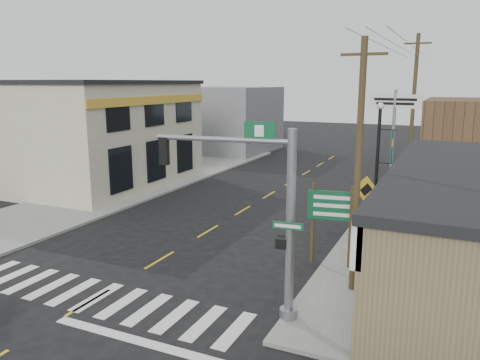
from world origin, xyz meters
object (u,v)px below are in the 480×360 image
at_px(guide_sign, 331,214).
at_px(dance_center_sign, 394,116).
at_px(utility_pole_near, 358,166).
at_px(utility_pole_far, 413,107).
at_px(lamp_post, 379,157).
at_px(bare_tree, 434,191).
at_px(fire_hydrant, 383,265).
at_px(traffic_signal_pole, 268,203).

relative_size(guide_sign, dance_center_sign, 0.49).
xyz_separation_m(utility_pole_near, utility_pole_far, (-0.00, 19.22, 0.92)).
relative_size(lamp_post, utility_pole_near, 0.72).
height_order(dance_center_sign, bare_tree, dance_center_sign).
bearing_deg(bare_tree, fire_hydrant, 131.31).
distance_m(fire_hydrant, lamp_post, 6.25).
bearing_deg(guide_sign, utility_pole_near, -66.12).
xyz_separation_m(bare_tree, utility_pole_near, (-2.29, 0.08, 0.56)).
bearing_deg(guide_sign, traffic_signal_pole, -109.87).
bearing_deg(fire_hydrant, bare_tree, -48.69).
relative_size(traffic_signal_pole, utility_pole_far, 0.58).
xyz_separation_m(traffic_signal_pole, fire_hydrant, (2.74, 4.40, -3.07)).
height_order(bare_tree, utility_pole_near, utility_pole_near).
relative_size(guide_sign, bare_tree, 0.67).
bearing_deg(utility_pole_near, guide_sign, 126.79).
xyz_separation_m(bare_tree, utility_pole_far, (-2.29, 19.31, 1.48)).
relative_size(traffic_signal_pole, bare_tree, 1.25).
height_order(guide_sign, fire_hydrant, guide_sign).
relative_size(bare_tree, utility_pole_far, 0.46).
distance_m(lamp_post, utility_pole_near, 7.04).
bearing_deg(bare_tree, traffic_signal_pole, -148.09).
height_order(traffic_signal_pole, utility_pole_near, utility_pole_near).
bearing_deg(utility_pole_far, traffic_signal_pole, -96.59).
distance_m(traffic_signal_pole, fire_hydrant, 6.02).
bearing_deg(fire_hydrant, utility_pole_near, -114.51).
height_order(fire_hydrant, utility_pole_near, utility_pole_near).
distance_m(utility_pole_near, utility_pole_far, 19.24).
relative_size(traffic_signal_pole, guide_sign, 1.85).
height_order(guide_sign, utility_pole_far, utility_pole_far).
bearing_deg(dance_center_sign, lamp_post, -81.58).
height_order(guide_sign, utility_pole_near, utility_pole_near).
distance_m(dance_center_sign, bare_tree, 14.39).
bearing_deg(lamp_post, traffic_signal_pole, -98.60).
distance_m(bare_tree, utility_pole_far, 19.50).
relative_size(fire_hydrant, utility_pole_far, 0.06).
distance_m(guide_sign, utility_pole_near, 3.07).
bearing_deg(utility_pole_near, utility_pole_far, 92.82).
xyz_separation_m(dance_center_sign, utility_pole_far, (0.59, 5.26, 0.27)).
height_order(dance_center_sign, utility_pole_far, utility_pole_far).
relative_size(dance_center_sign, bare_tree, 1.39).
height_order(traffic_signal_pole, bare_tree, traffic_signal_pole).
relative_size(fire_hydrant, utility_pole_near, 0.08).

